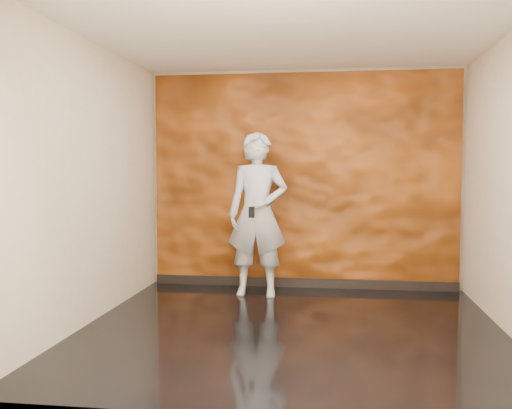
% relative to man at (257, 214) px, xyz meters
% --- Properties ---
extents(room, '(4.02, 4.02, 2.81)m').
position_rel_man_xyz_m(room, '(0.52, -1.40, 0.41)').
color(room, black).
rests_on(room, ground).
extents(feature_wall, '(3.90, 0.06, 2.75)m').
position_rel_man_xyz_m(feature_wall, '(0.52, 0.56, 0.39)').
color(feature_wall, '#C45B17').
rests_on(feature_wall, ground).
extents(baseboard, '(3.90, 0.04, 0.12)m').
position_rel_man_xyz_m(baseboard, '(0.52, 0.52, -0.93)').
color(baseboard, black).
rests_on(baseboard, ground).
extents(man, '(0.72, 0.47, 1.97)m').
position_rel_man_xyz_m(man, '(0.00, 0.00, 0.00)').
color(man, '#91949F').
rests_on(man, ground).
extents(phone, '(0.07, 0.02, 0.13)m').
position_rel_man_xyz_m(phone, '(-0.03, -0.29, 0.04)').
color(phone, black).
rests_on(phone, man).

